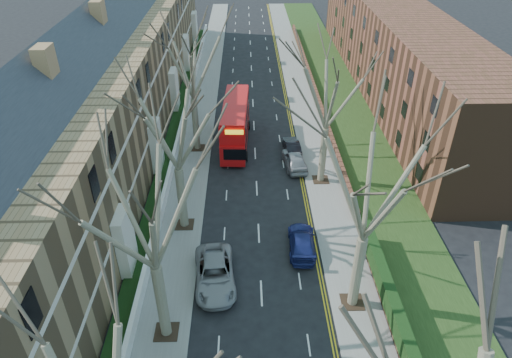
{
  "coord_description": "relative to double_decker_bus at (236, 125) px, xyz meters",
  "views": [
    {
      "loc": [
        -0.84,
        -11.56,
        22.49
      ],
      "look_at": [
        -0.12,
        18.58,
        2.56
      ],
      "focal_mm": 32.0,
      "sensor_mm": 36.0,
      "label": 1
    }
  ],
  "objects": [
    {
      "name": "double_decker_bus",
      "position": [
        0.0,
        0.0,
        0.0
      ],
      "size": [
        2.97,
        10.29,
        4.29
      ],
      "rotation": [
        0.0,
        0.0,
        3.09
      ],
      "color": "red",
      "rests_on": "ground"
    },
    {
      "name": "car_right_near",
      "position": [
        4.94,
        -15.9,
        -1.44
      ],
      "size": [
        2.1,
        4.7,
        1.34
      ],
      "primitive_type": "imported",
      "rotation": [
        0.0,
        0.0,
        3.09
      ],
      "color": "navy",
      "rests_on": "ground"
    },
    {
      "name": "car_right_mid",
      "position": [
        5.48,
        -4.64,
        -1.34
      ],
      "size": [
        2.38,
        4.7,
        1.54
      ],
      "primitive_type": "imported",
      "rotation": [
        0.0,
        0.0,
        3.27
      ],
      "color": "gray",
      "rests_on": "ground"
    },
    {
      "name": "pavement_right",
      "position": [
        7.9,
        9.93,
        -2.04
      ],
      "size": [
        3.0,
        102.0,
        0.12
      ],
      "primitive_type": "cube",
      "color": "slate",
      "rests_on": "ground"
    },
    {
      "name": "car_left_far",
      "position": [
        -1.12,
        -19.03,
        -1.33
      ],
      "size": [
        3.07,
        5.78,
        1.55
      ],
      "primitive_type": "imported",
      "rotation": [
        0.0,
        0.0,
        0.09
      ],
      "color": "gray",
      "rests_on": "ground"
    },
    {
      "name": "car_right_far",
      "position": [
        5.46,
        -1.86,
        -1.47
      ],
      "size": [
        1.73,
        3.98,
        1.27
      ],
      "primitive_type": "imported",
      "rotation": [
        0.0,
        0.0,
        3.24
      ],
      "color": "black",
      "rests_on": "ground"
    },
    {
      "name": "flats_right",
      "position": [
        19.36,
        13.93,
        2.88
      ],
      "size": [
        13.97,
        54.0,
        10.0
      ],
      "color": "brown",
      "rests_on": "ground"
    },
    {
      "name": "grass_verge_right",
      "position": [
        12.4,
        9.93,
        -1.95
      ],
      "size": [
        6.0,
        102.0,
        0.06
      ],
      "color": "#1E3413",
      "rests_on": "ground"
    },
    {
      "name": "tree_right_mid",
      "position": [
        7.6,
        -21.07,
        7.45
      ],
      "size": [
        10.5,
        10.5,
        14.71
      ],
      "color": "#736952",
      "rests_on": "ground"
    },
    {
      "name": "tree_right_far",
      "position": [
        7.6,
        -7.07,
        7.14
      ],
      "size": [
        10.15,
        10.15,
        14.22
      ],
      "color": "#736952",
      "rests_on": "ground"
    },
    {
      "name": "tree_left_dist",
      "position": [
        -3.8,
        -1.07,
        7.45
      ],
      "size": [
        10.5,
        10.5,
        14.71
      ],
      "color": "#736952",
      "rests_on": "ground"
    },
    {
      "name": "tree_left_mid",
      "position": [
        -3.8,
        -23.07,
        7.45
      ],
      "size": [
        10.5,
        10.5,
        14.71
      ],
      "color": "#736952",
      "rests_on": "ground"
    },
    {
      "name": "front_wall_left",
      "position": [
        -5.75,
        1.93,
        -1.48
      ],
      "size": [
        0.3,
        78.0,
        1.0
      ],
      "color": "white",
      "rests_on": "ground"
    },
    {
      "name": "terrace_left",
      "position": [
        -11.75,
        1.93,
        3.43
      ],
      "size": [
        9.7,
        78.0,
        13.6
      ],
      "color": "olive",
      "rests_on": "ground"
    },
    {
      "name": "tree_left_far",
      "position": [
        -3.8,
        -13.07,
        7.14
      ],
      "size": [
        10.15,
        10.15,
        14.22
      ],
      "color": "#736952",
      "rests_on": "ground"
    },
    {
      "name": "pavement_left",
      "position": [
        -4.1,
        9.93,
        -2.04
      ],
      "size": [
        3.0,
        102.0,
        0.12
      ],
      "primitive_type": "cube",
      "color": "slate",
      "rests_on": "ground"
    }
  ]
}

